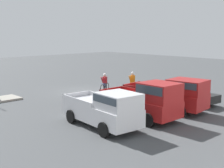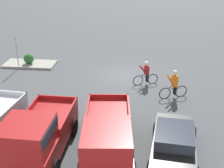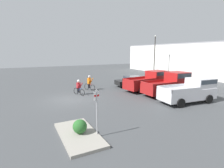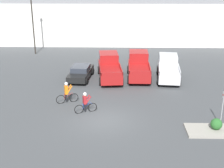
% 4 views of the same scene
% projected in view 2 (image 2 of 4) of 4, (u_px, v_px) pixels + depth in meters
% --- Properties ---
extents(ground_plane, '(80.00, 80.00, 0.00)m').
position_uv_depth(ground_plane, '(125.00, 76.00, 21.64)').
color(ground_plane, '#424447').
extents(sedan_0, '(2.27, 4.61, 1.31)m').
position_uv_depth(sedan_0, '(174.00, 143.00, 13.07)').
color(sedan_0, black).
rests_on(sedan_0, ground_plane).
extents(pickup_truck_0, '(2.61, 5.71, 2.18)m').
position_uv_depth(pickup_truck_0, '(107.00, 138.00, 12.66)').
color(pickup_truck_0, maroon).
rests_on(pickup_truck_0, ground_plane).
extents(pickup_truck_1, '(2.28, 5.07, 2.33)m').
position_uv_depth(pickup_truck_1, '(37.00, 135.00, 12.71)').
color(pickup_truck_1, maroon).
rests_on(pickup_truck_1, ground_plane).
extents(cyclist_0, '(1.62, 0.71, 1.61)m').
position_uv_depth(cyclist_0, '(146.00, 73.00, 20.03)').
color(cyclist_0, black).
rests_on(cyclist_0, ground_plane).
extents(cyclist_1, '(1.68, 0.73, 1.76)m').
position_uv_depth(cyclist_1, '(174.00, 84.00, 18.21)').
color(cyclist_1, black).
rests_on(cyclist_1, ground_plane).
extents(fire_lane_sign, '(0.07, 0.30, 2.55)m').
position_uv_depth(fire_lane_sign, '(16.00, 49.00, 22.39)').
color(fire_lane_sign, '#9E9EA3').
rests_on(fire_lane_sign, ground_plane).
extents(curb_island, '(3.82, 1.84, 0.15)m').
position_uv_depth(curb_island, '(30.00, 64.00, 23.68)').
color(curb_island, gray).
rests_on(curb_island, ground_plane).
extents(shrub, '(0.75, 0.75, 0.75)m').
position_uv_depth(shrub, '(29.00, 59.00, 23.44)').
color(shrub, '#286028').
rests_on(shrub, curb_island).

